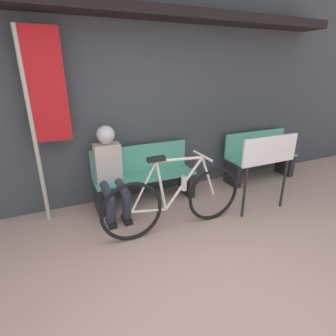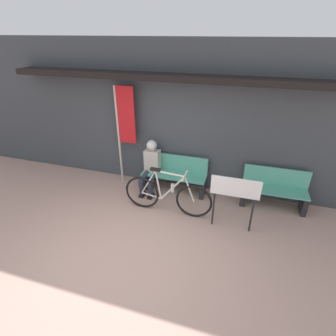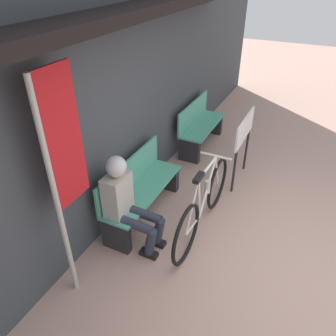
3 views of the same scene
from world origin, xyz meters
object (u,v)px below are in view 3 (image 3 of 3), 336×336
object	(u,v)px
park_bench_far	(200,127)
bicycle	(203,204)
signboard	(244,134)
person_seated	(125,198)
park_bench_near	(140,191)
banner_pole	(61,163)

from	to	relation	value
park_bench_far	bicycle	bearing A→B (deg)	-157.67
park_bench_far	signboard	world-z (taller)	signboard
park_bench_far	person_seated	bearing A→B (deg)	-177.51
park_bench_near	person_seated	bearing A→B (deg)	-167.03
park_bench_far	banner_pole	world-z (taller)	banner_pole
park_bench_near	person_seated	world-z (taller)	person_seated
bicycle	signboard	distance (m)	1.34
bicycle	park_bench_far	xyz separation A→B (m)	(2.04, 0.84, -0.03)
signboard	park_bench_far	bearing A→B (deg)	51.26
bicycle	banner_pole	xyz separation A→B (m)	(-1.28, 0.88, 1.08)
park_bench_near	park_bench_far	bearing A→B (deg)	-0.07
person_seated	bicycle	bearing A→B (deg)	-50.09
bicycle	person_seated	size ratio (longest dim) A/B	1.51
bicycle	park_bench_far	bearing A→B (deg)	22.33
bicycle	person_seated	distance (m)	0.98
person_seated	park_bench_far	xyz separation A→B (m)	(2.65, 0.12, -0.31)
park_bench_near	park_bench_far	world-z (taller)	same
park_bench_near	signboard	size ratio (longest dim) A/B	1.36
park_bench_near	signboard	world-z (taller)	signboard
person_seated	banner_pole	size ratio (longest dim) A/B	0.52
park_bench_far	signboard	bearing A→B (deg)	-128.74
person_seated	banner_pole	bearing A→B (deg)	167.36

